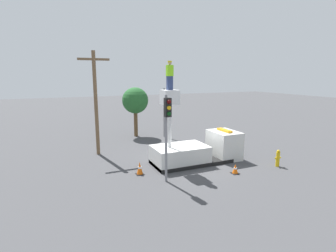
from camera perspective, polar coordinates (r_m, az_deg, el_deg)
ground_plane at (r=17.92m, az=5.05°, el=-7.97°), size 120.00×120.00×0.00m
bucket_truck at (r=17.88m, az=6.38°, el=-5.18°), size 6.13×2.32×4.92m
worker at (r=16.23m, az=0.37°, el=10.95°), size 0.40×0.26×1.75m
traffic_light_pole at (r=13.81m, az=-0.18°, el=1.01°), size 0.34×0.57×4.81m
traffic_light_across at (r=24.50m, az=-0.70°, el=5.12°), size 0.34×0.57×4.65m
fire_hydrant at (r=18.43m, az=22.79°, el=-6.49°), size 0.47×0.23×1.11m
traffic_cone_rear at (r=15.84m, az=-6.17°, el=-9.17°), size 0.46×0.46×0.76m
traffic_cone_curbside at (r=16.42m, az=14.43°, el=-9.05°), size 0.43×0.43×0.60m
tree_left_bg at (r=25.07m, az=-7.14°, el=5.44°), size 2.47×2.47×4.70m
utility_pole at (r=19.65m, az=-15.46°, el=5.52°), size 2.20×0.26×7.51m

